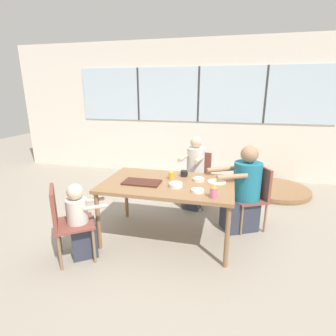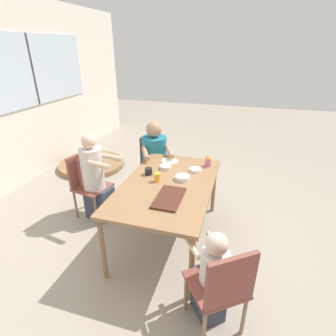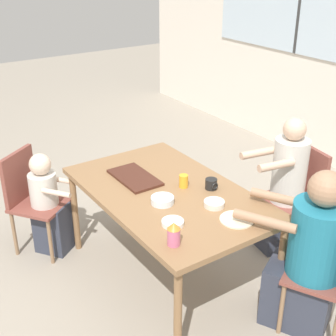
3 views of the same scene
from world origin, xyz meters
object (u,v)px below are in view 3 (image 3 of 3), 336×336
Objects in this scene: bowl_cereal at (162,200)px; person_toddler at (48,208)px; coffee_mug at (211,184)px; bowl_white_shallow at (173,223)px; sippy_cup at (174,233)px; chair_for_man_blue_shirt at (336,269)px; bowl_fruit at (214,204)px; juice_glass at (184,181)px; chair_for_toddler at (30,193)px; person_woman_green_shirt at (284,191)px; chair_for_woman_green_shirt at (300,189)px; person_man_blue_shirt at (308,260)px.

person_toddler is at bearing -153.61° from bowl_cereal.
bowl_white_shallow is at bearing -64.44° from coffee_mug.
sippy_cup is at bearing -33.17° from bowl_white_shallow.
chair_for_man_blue_shirt is 0.86m from bowl_fruit.
chair_for_man_blue_shirt is 0.98× the size of person_toddler.
sippy_cup reaches higher than chair_for_man_blue_shirt.
bowl_cereal reaches higher than bowl_fruit.
juice_glass is 0.60× the size of bowl_cereal.
juice_glass is (0.98, 0.82, 0.29)m from chair_for_toddler.
person_woman_green_shirt is 12.10× the size of juice_glass.
bowl_fruit is (0.20, -0.14, -0.02)m from coffee_mug.
chair_for_woman_green_shirt is at bearing 26.24° from chair_for_man_blue_shirt.
bowl_fruit is (-0.56, -0.33, 0.26)m from person_man_blue_shirt.
juice_glass is at bearing 139.64° from sippy_cup.
chair_for_woman_green_shirt is at bearing 86.00° from bowl_cereal.
person_man_blue_shirt reaches higher than juice_glass.
person_man_blue_shirt is 1.32× the size of person_toddler.
chair_for_woman_green_shirt reaches higher than bowl_white_shallow.
person_toddler is (0.13, 0.09, -0.10)m from chair_for_toddler.
sippy_cup is 1.07× the size of bowl_fruit.
bowl_cereal is (0.96, 0.47, 0.37)m from person_toddler.
person_woman_green_shirt is at bearing 90.00° from chair_for_woman_green_shirt.
chair_for_toddler is 0.75× the size of person_woman_green_shirt.
bowl_white_shallow is (1.22, 0.38, 0.36)m from person_toddler.
person_woman_green_shirt is 1.31× the size of person_toddler.
coffee_mug is 0.74m from sippy_cup.
coffee_mug is (-0.91, -0.27, 0.28)m from chair_for_man_blue_shirt.
chair_for_woman_green_shirt is 1.08m from bowl_fruit.
person_man_blue_shirt is 8.17× the size of bowl_white_shallow.
sippy_cup is 0.52m from bowl_fruit.
juice_glass is 0.68× the size of bowl_fruit.
chair_for_toddler is (-1.18, -1.87, 0.00)m from chair_for_woman_green_shirt.
juice_glass is (-0.90, -0.34, 0.28)m from person_man_blue_shirt.
coffee_mug is at bearing 115.56° from bowl_white_shallow.
chair_for_toddler is 2.20m from person_man_blue_shirt.
person_man_blue_shirt is (0.69, -0.70, 0.00)m from chair_for_woman_green_shirt.
bowl_fruit is at bearing 111.06° from person_woman_green_shirt.
person_woman_green_shirt reaches higher than coffee_mug.
bowl_white_shallow is (-0.52, -0.69, 0.25)m from person_man_blue_shirt.
person_man_blue_shirt is 0.83m from coffee_mug.
bowl_cereal is at bearing 98.53° from chair_for_man_blue_shirt.
chair_for_man_blue_shirt is 6.11× the size of bowl_fruit.
sippy_cup is at bearing 129.71° from person_man_blue_shirt.
juice_glass is at bearing 83.56° from person_man_blue_shirt.
coffee_mug is (-0.07, -0.90, 0.28)m from chair_for_woman_green_shirt.
chair_for_woman_green_shirt is 0.74× the size of person_man_blue_shirt.
chair_for_man_blue_shirt is (0.84, -0.63, 0.00)m from chair_for_woman_green_shirt.
sippy_cup is (-0.34, -0.81, 0.31)m from person_man_blue_shirt.
person_woman_green_shirt is 7.27× the size of bowl_cereal.
bowl_cereal is (-0.02, -0.40, -0.01)m from coffee_mug.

